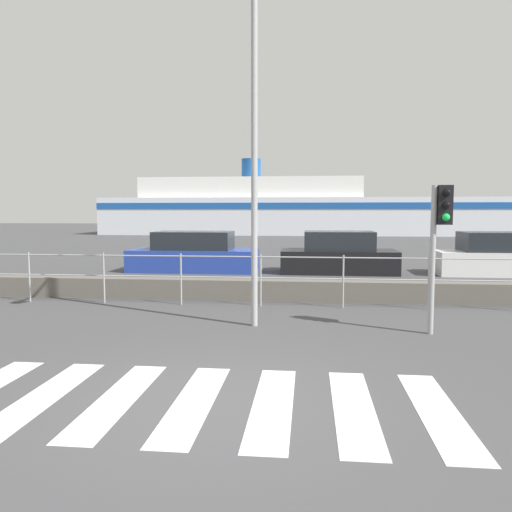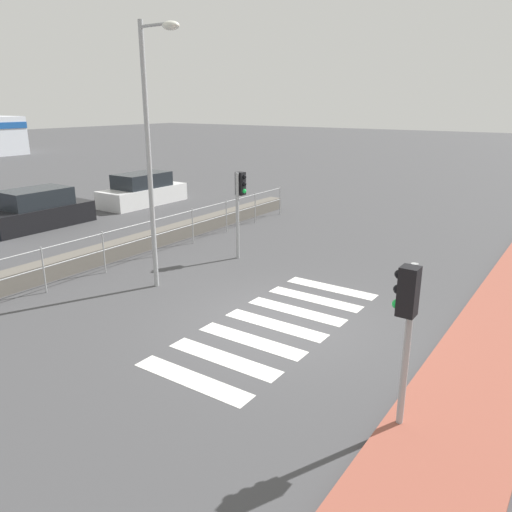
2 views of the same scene
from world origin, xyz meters
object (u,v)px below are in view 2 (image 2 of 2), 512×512
(traffic_light_near, at_px, (407,313))
(traffic_light_far, at_px, (240,196))
(parked_car_black, at_px, (37,211))
(parked_car_white, at_px, (143,191))
(streetlamp, at_px, (153,132))

(traffic_light_near, relative_size, traffic_light_far, 0.98)
(parked_car_black, height_order, parked_car_white, parked_car_black)
(traffic_light_near, xyz_separation_m, parked_car_white, (9.90, 15.71, -1.26))
(traffic_light_near, xyz_separation_m, parked_car_black, (4.46, 15.71, -1.26))
(streetlamp, relative_size, parked_car_black, 1.59)
(traffic_light_near, distance_m, traffic_light_far, 8.97)
(traffic_light_far, distance_m, streetlamp, 3.85)
(traffic_light_near, relative_size, parked_car_black, 0.64)
(traffic_light_far, distance_m, parked_car_black, 8.94)
(traffic_light_near, height_order, parked_car_black, traffic_light_near)
(streetlamp, distance_m, parked_car_black, 9.50)
(traffic_light_near, bearing_deg, parked_car_white, 57.79)
(traffic_light_far, bearing_deg, streetlamp, 178.29)
(traffic_light_near, bearing_deg, streetlamp, 71.28)
(parked_car_white, bearing_deg, parked_car_black, -180.00)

